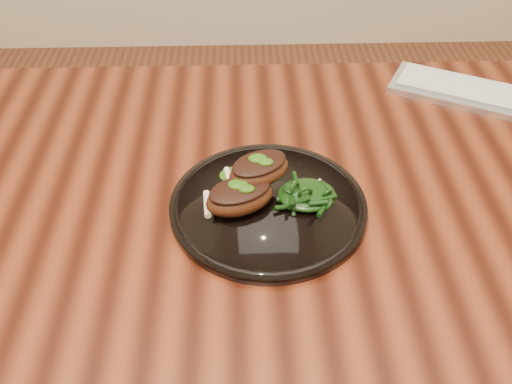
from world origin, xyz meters
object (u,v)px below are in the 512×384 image
(greens_heap, at_px, (307,192))
(lamb_chop_front, at_px, (239,196))
(desk, at_px, (271,224))
(keyboard, at_px, (494,97))
(plate, at_px, (268,206))

(greens_heap, bearing_deg, lamb_chop_front, -171.06)
(desk, height_order, keyboard, keyboard)
(plate, bearing_deg, keyboard, 33.38)
(keyboard, bearing_deg, greens_heap, -143.37)
(lamb_chop_front, xyz_separation_m, keyboard, (0.49, 0.31, -0.03))
(lamb_chop_front, xyz_separation_m, greens_heap, (0.10, 0.02, -0.01))
(greens_heap, relative_size, keyboard, 0.22)
(desk, xyz_separation_m, keyboard, (0.44, 0.24, 0.09))
(lamb_chop_front, relative_size, keyboard, 0.30)
(desk, relative_size, lamb_chop_front, 13.17)
(greens_heap, distance_m, keyboard, 0.49)
(desk, xyz_separation_m, plate, (-0.01, -0.05, 0.09))
(greens_heap, xyz_separation_m, keyboard, (0.39, 0.29, -0.02))
(greens_heap, bearing_deg, desk, 134.36)
(plate, xyz_separation_m, keyboard, (0.45, 0.29, -0.00))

